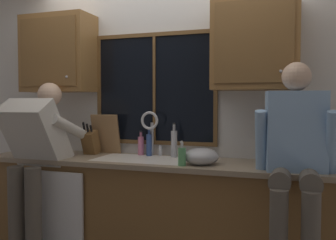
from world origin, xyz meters
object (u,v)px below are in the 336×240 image
knife_block (91,143)px  bottle_tall_clear (174,143)px  mixing_bowl (201,156)px  bottle_amber_small (149,144)px  soap_dispenser (182,156)px  bottle_green_glass (141,145)px  cutting_board (106,134)px  person_sitting_on_counter (295,147)px  person_standing (35,154)px

knife_block → bottle_tall_clear: 0.80m
mixing_bowl → bottle_amber_small: size_ratio=1.06×
soap_dispenser → bottle_green_glass: bearing=140.4°
knife_block → bottle_green_glass: 0.48m
mixing_bowl → bottle_amber_small: bottle_amber_small is taller
bottle_green_glass → bottle_amber_small: size_ratio=0.86×
bottle_amber_small → bottle_tall_clear: bearing=-0.7°
cutting_board → knife_block: bearing=-138.6°
knife_block → cutting_board: cutting_board is taller
knife_block → bottle_amber_small: bearing=6.5°
knife_block → soap_dispenser: knife_block is taller
knife_block → bottle_tall_clear: (0.79, 0.06, 0.02)m
person_sitting_on_counter → bottle_amber_small: 1.32m
bottle_green_glass → bottle_tall_clear: bearing=-6.5°
soap_dispenser → bottle_tall_clear: bearing=115.7°
person_standing → mixing_bowl: person_standing is taller
mixing_bowl → cutting_board: bearing=162.5°
person_standing → bottle_green_glass: person_standing is taller
person_standing → cutting_board: bearing=54.6°
bottle_green_glass → person_sitting_on_counter: bearing=-20.0°
person_sitting_on_counter → soap_dispenser: person_sitting_on_counter is taller
soap_dispenser → bottle_amber_small: size_ratio=0.75×
knife_block → soap_dispenser: 1.04m
knife_block → bottle_amber_small: (0.56, 0.06, -0.00)m
soap_dispenser → bottle_amber_small: 0.58m
person_standing → bottle_tall_clear: bearing=25.1°
person_standing → knife_block: bearing=58.2°
person_standing → cutting_board: size_ratio=4.22×
cutting_board → bottle_green_glass: 0.37m
person_sitting_on_counter → soap_dispenser: (-0.81, 0.06, -0.11)m
person_standing → soap_dispenser: 1.26m
mixing_bowl → bottle_tall_clear: 0.42m
person_sitting_on_counter → cutting_board: (-1.69, 0.48, -0.00)m
person_sitting_on_counter → bottle_tall_clear: (-1.00, 0.45, -0.06)m
cutting_board → soap_dispenser: cutting_board is taller
cutting_board → mixing_bowl: cutting_board is taller
mixing_bowl → soap_dispenser: 0.17m
person_standing → bottle_amber_small: bearing=31.2°
mixing_bowl → bottle_tall_clear: bottle_tall_clear is taller
soap_dispenser → bottle_tall_clear: bottle_tall_clear is taller
person_sitting_on_counter → mixing_bowl: 0.72m
bottle_tall_clear → soap_dispenser: bearing=-64.3°
knife_block → bottle_tall_clear: bearing=4.3°
bottle_green_glass → bottle_tall_clear: size_ratio=0.73×
person_standing → knife_block: 0.52m
cutting_board → bottle_green_glass: (0.36, 0.00, -0.09)m
person_standing → mixing_bowl: 1.40m
soap_dispenser → person_sitting_on_counter: bearing=-3.9°
knife_block → bottle_green_glass: bearing=11.9°
soap_dispenser → mixing_bowl: bearing=41.8°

